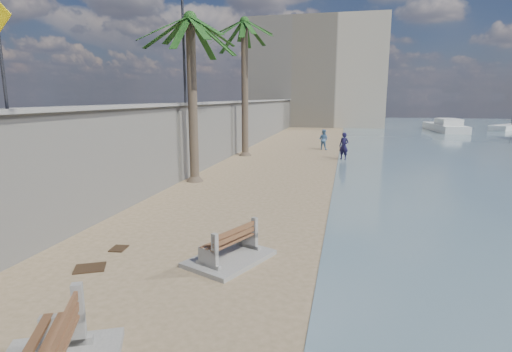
{
  "coord_description": "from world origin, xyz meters",
  "views": [
    {
      "loc": [
        2.51,
        -6.13,
        3.86
      ],
      "look_at": [
        -0.5,
        7.0,
        1.2
      ],
      "focal_mm": 28.0,
      "sensor_mm": 36.0,
      "label": 1
    }
  ],
  "objects": [
    {
      "name": "bench_far",
      "position": [
        -0.13,
        2.52,
        0.37
      ],
      "size": [
        2.07,
        2.41,
        0.85
      ],
      "color": "gray",
      "rests_on": "ground_plane"
    },
    {
      "name": "yacht_far",
      "position": [
        13.51,
        44.12,
        0.35
      ],
      "size": [
        3.33,
        9.51,
        1.5
      ],
      "primitive_type": null,
      "rotation": [
        0.0,
        0.0,
        1.65
      ],
      "color": "silver",
      "rests_on": "bay_water"
    },
    {
      "name": "person_b",
      "position": [
        0.78,
        24.03,
        0.84
      ],
      "size": [
        0.97,
        0.86,
        1.68
      ],
      "primitive_type": "imported",
      "rotation": [
        0.0,
        0.0,
        2.8
      ],
      "color": "#527BA9",
      "rests_on": "ground_plane"
    },
    {
      "name": "streetlight",
      "position": [
        -5.1,
        12.0,
        6.64
      ],
      "size": [
        0.28,
        0.28,
        5.12
      ],
      "color": "#2D2D33",
      "rests_on": "wall_cap"
    },
    {
      "name": "wall_cap",
      "position": [
        -5.2,
        20.0,
        3.55
      ],
      "size": [
        0.8,
        70.0,
        0.12
      ],
      "primitive_type": "cube",
      "color": "gray",
      "rests_on": "seawall"
    },
    {
      "name": "seawall",
      "position": [
        -5.2,
        20.0,
        1.75
      ],
      "size": [
        0.45,
        70.0,
        3.5
      ],
      "primitive_type": "cube",
      "color": "gray",
      "rests_on": "ground_plane"
    },
    {
      "name": "palm_back",
      "position": [
        -4.16,
        19.71,
        8.43
      ],
      "size": [
        5.0,
        5.0,
        9.48
      ],
      "color": "brown",
      "rests_on": "ground_plane"
    },
    {
      "name": "sailboat_west",
      "position": [
        22.0,
        48.52,
        0.32
      ],
      "size": [
        6.71,
        7.37,
        10.87
      ],
      "color": "silver",
      "rests_on": "bay_water"
    },
    {
      "name": "person_a",
      "position": [
        2.33,
        19.38,
        0.98
      ],
      "size": [
        0.85,
        0.75,
        1.96
      ],
      "primitive_type": "imported",
      "rotation": [
        0.0,
        0.0,
        -0.47
      ],
      "color": "#1A153B",
      "rests_on": "ground_plane"
    },
    {
      "name": "end_building",
      "position": [
        -2.0,
        52.0,
        7.0
      ],
      "size": [
        18.0,
        12.0,
        14.0
      ],
      "primitive_type": "cube",
      "color": "#B7AA93",
      "rests_on": "ground_plane"
    },
    {
      "name": "debris_b",
      "position": [
        -3.13,
        1.37,
        0.01
      ],
      "size": [
        0.84,
        0.78,
        0.03
      ],
      "primitive_type": "cube",
      "rotation": [
        0.0,
        0.0,
        0.48
      ],
      "color": "#382616",
      "rests_on": "ground_plane"
    },
    {
      "name": "ground_plane",
      "position": [
        0.0,
        0.0,
        0.0
      ],
      "size": [
        140.0,
        140.0,
        0.0
      ],
      "primitive_type": "plane",
      "color": "#977D5C"
    },
    {
      "name": "palm_mid",
      "position": [
        -4.36,
        11.04,
        7.14
      ],
      "size": [
        5.0,
        5.0,
        8.14
      ],
      "color": "brown",
      "rests_on": "ground_plane"
    },
    {
      "name": "debris_d",
      "position": [
        -3.15,
        2.6,
        0.01
      ],
      "size": [
        0.43,
        0.51,
        0.03
      ],
      "primitive_type": "cube",
      "rotation": [
        0.0,
        0.0,
        4.84
      ],
      "color": "#382616",
      "rests_on": "ground_plane"
    }
  ]
}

